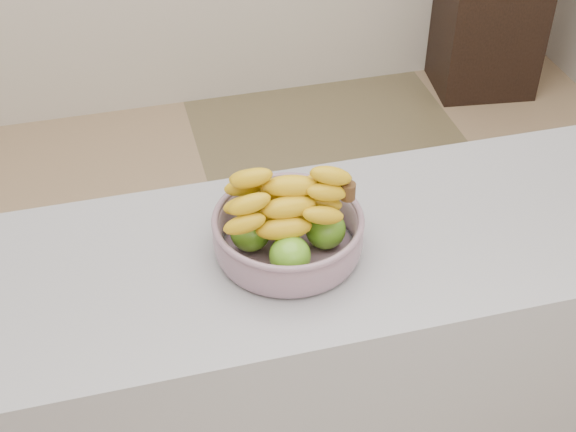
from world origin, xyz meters
name	(u,v)px	position (x,y,z in m)	size (l,w,h in m)	color
ground	(281,425)	(0.00, 0.00, 0.00)	(4.00, 4.00, 0.00)	tan
counter	(297,377)	(0.00, -0.18, 0.45)	(2.00, 0.60, 0.90)	#9B9BA3
cabinet	(491,9)	(1.50, 1.78, 0.42)	(0.47, 0.38, 0.85)	black
fruit_bowl	(288,228)	(-0.02, -0.18, 0.96)	(0.34, 0.34, 0.21)	#8999A5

